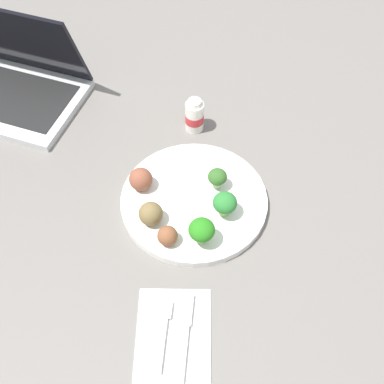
% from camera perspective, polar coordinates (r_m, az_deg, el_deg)
% --- Properties ---
extents(ground_plane, '(4.00, 4.00, 0.00)m').
position_cam_1_polar(ground_plane, '(0.96, 0.00, -1.29)').
color(ground_plane, slate).
extents(plate, '(0.28, 0.28, 0.02)m').
position_cam_1_polar(plate, '(0.96, 0.00, -1.01)').
color(plate, white).
rests_on(plate, ground_plane).
extents(broccoli_floret_back_right, '(0.04, 0.04, 0.05)m').
position_cam_1_polar(broccoli_floret_back_right, '(0.91, 3.52, -1.28)').
color(broccoli_floret_back_right, '#A0BF6F').
rests_on(broccoli_floret_back_right, plate).
extents(broccoli_floret_mid_right, '(0.05, 0.05, 0.06)m').
position_cam_1_polar(broccoli_floret_mid_right, '(0.87, 0.85, -4.38)').
color(broccoli_floret_mid_right, '#9EB86D').
rests_on(broccoli_floret_mid_right, plate).
extents(broccoli_floret_mid_left, '(0.04, 0.04, 0.04)m').
position_cam_1_polar(broccoli_floret_mid_left, '(0.95, 2.67, 1.68)').
color(broccoli_floret_mid_left, '#94C283').
rests_on(broccoli_floret_mid_left, plate).
extents(meatball_back_right, '(0.04, 0.04, 0.04)m').
position_cam_1_polar(meatball_back_right, '(0.95, -6.09, 1.46)').
color(meatball_back_right, brown).
rests_on(meatball_back_right, plate).
extents(meatball_front_left, '(0.04, 0.04, 0.04)m').
position_cam_1_polar(meatball_front_left, '(0.91, -4.97, -2.48)').
color(meatball_front_left, brown).
rests_on(meatball_front_left, plate).
extents(meatball_mid_right, '(0.04, 0.04, 0.04)m').
position_cam_1_polar(meatball_mid_right, '(0.88, -3.07, -5.01)').
color(meatball_mid_right, brown).
rests_on(meatball_mid_right, plate).
extents(napkin, '(0.17, 0.12, 0.01)m').
position_cam_1_polar(napkin, '(0.83, -2.42, -16.25)').
color(napkin, white).
rests_on(napkin, ground_plane).
extents(fork, '(0.12, 0.03, 0.01)m').
position_cam_1_polar(fork, '(0.83, -3.65, -15.60)').
color(fork, silver).
rests_on(fork, napkin).
extents(knife, '(0.15, 0.03, 0.01)m').
position_cam_1_polar(knife, '(0.83, -1.09, -15.70)').
color(knife, silver).
rests_on(knife, napkin).
extents(yogurt_bottle, '(0.04, 0.04, 0.08)m').
position_cam_1_polar(yogurt_bottle, '(1.07, 0.18, 8.67)').
color(yogurt_bottle, white).
rests_on(yogurt_bottle, ground_plane).
extents(laptop, '(0.31, 0.37, 0.21)m').
position_cam_1_polar(laptop, '(1.21, -20.16, 11.81)').
color(laptop, silver).
rests_on(laptop, ground_plane).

